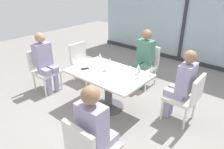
# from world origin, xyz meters

# --- Properties ---
(ground_plane) EXTENTS (12.00, 12.00, 0.00)m
(ground_plane) POSITION_xyz_m (0.00, 0.00, 0.00)
(ground_plane) COLOR gray
(window_wall_backdrop) EXTENTS (5.55, 0.10, 2.70)m
(window_wall_backdrop) POSITION_xyz_m (0.00, 3.20, 1.21)
(window_wall_backdrop) COLOR #A2B7BC
(window_wall_backdrop) RESTS_ON ground_plane
(dining_table_main) EXTENTS (1.39, 0.91, 0.73)m
(dining_table_main) POSITION_xyz_m (0.00, 0.00, 0.56)
(dining_table_main) COLOR silver
(dining_table_main) RESTS_ON ground_plane
(chair_front_right) EXTENTS (0.46, 0.50, 0.87)m
(chair_front_right) POSITION_xyz_m (0.83, -1.28, 0.50)
(chair_front_right) COLOR silver
(chair_front_right) RESTS_ON ground_plane
(chair_near_window) EXTENTS (0.46, 0.51, 0.87)m
(chair_near_window) POSITION_xyz_m (0.00, 1.28, 0.50)
(chair_near_window) COLOR silver
(chair_near_window) RESTS_ON ground_plane
(chair_far_right) EXTENTS (0.50, 0.46, 0.87)m
(chair_far_right) POSITION_xyz_m (1.23, 0.50, 0.50)
(chair_far_right) COLOR silver
(chair_far_right) RESTS_ON ground_plane
(chair_side_end) EXTENTS (0.50, 0.46, 0.87)m
(chair_side_end) POSITION_xyz_m (-1.53, -0.34, 0.50)
(chair_side_end) COLOR silver
(chair_side_end) RESTS_ON ground_plane
(chair_far_left) EXTENTS (0.50, 0.46, 0.87)m
(chair_far_left) POSITION_xyz_m (-1.23, 0.50, 0.50)
(chair_far_left) COLOR silver
(chair_far_left) RESTS_ON ground_plane
(person_front_right) EXTENTS (0.34, 0.39, 1.26)m
(person_front_right) POSITION_xyz_m (0.83, -1.17, 0.70)
(person_front_right) COLOR #9E93B7
(person_front_right) RESTS_ON ground_plane
(person_near_window) EXTENTS (0.34, 0.39, 1.26)m
(person_near_window) POSITION_xyz_m (-0.00, 1.17, 0.70)
(person_near_window) COLOR #4C7F6B
(person_near_window) RESTS_ON ground_plane
(person_far_right) EXTENTS (0.39, 0.34, 1.26)m
(person_far_right) POSITION_xyz_m (1.12, 0.50, 0.70)
(person_far_right) COLOR #9E93B7
(person_far_right) RESTS_ON ground_plane
(person_side_end) EXTENTS (0.39, 0.34, 1.26)m
(person_side_end) POSITION_xyz_m (-1.43, -0.34, 0.70)
(person_side_end) COLOR #9E93B7
(person_side_end) RESTS_ON ground_plane
(wine_glass_0) EXTENTS (0.07, 0.07, 0.18)m
(wine_glass_0) POSITION_xyz_m (0.53, 0.16, 0.86)
(wine_glass_0) COLOR silver
(wine_glass_0) RESTS_ON dining_table_main
(wine_glass_1) EXTENTS (0.07, 0.07, 0.18)m
(wine_glass_1) POSITION_xyz_m (-0.60, -0.29, 0.86)
(wine_glass_1) COLOR silver
(wine_glass_1) RESTS_ON dining_table_main
(wine_glass_2) EXTENTS (0.07, 0.07, 0.18)m
(wine_glass_2) POSITION_xyz_m (0.63, 0.37, 0.86)
(wine_glass_2) COLOR silver
(wine_glass_2) RESTS_ON dining_table_main
(wine_glass_3) EXTENTS (0.07, 0.07, 0.18)m
(wine_glass_3) POSITION_xyz_m (0.43, 0.29, 0.86)
(wine_glass_3) COLOR silver
(wine_glass_3) RESTS_ON dining_table_main
(wine_glass_4) EXTENTS (0.07, 0.07, 0.18)m
(wine_glass_4) POSITION_xyz_m (-0.45, 0.27, 0.86)
(wine_glass_4) COLOR silver
(wine_glass_4) RESTS_ON dining_table_main
(wine_glass_5) EXTENTS (0.07, 0.07, 0.18)m
(wine_glass_5) POSITION_xyz_m (-0.13, 0.19, 0.86)
(wine_glass_5) COLOR silver
(wine_glass_5) RESTS_ON dining_table_main
(coffee_cup) EXTENTS (0.08, 0.08, 0.09)m
(coffee_cup) POSITION_xyz_m (-0.07, 0.01, 0.78)
(coffee_cup) COLOR white
(coffee_cup) RESTS_ON dining_table_main
(cell_phone_on_table) EXTENTS (0.13, 0.16, 0.01)m
(cell_phone_on_table) POSITION_xyz_m (-0.42, -0.16, 0.73)
(cell_phone_on_table) COLOR black
(cell_phone_on_table) RESTS_ON dining_table_main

